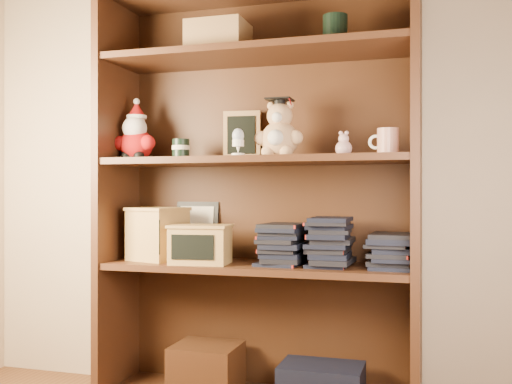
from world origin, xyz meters
TOP-DOWN VIEW (x-y plane):
  - bookcase at (-0.21, 1.36)m, footprint 1.20×0.35m
  - shelf_lower at (-0.21, 1.30)m, footprint 1.14×0.33m
  - shelf_upper at (-0.21, 1.30)m, footprint 1.14×0.33m
  - santa_plush at (-0.71, 1.30)m, footprint 0.18×0.13m
  - teachers_tin at (-0.51, 1.30)m, footprint 0.07×0.07m
  - chalkboard_plaque at (-0.30, 1.42)m, footprint 0.15×0.09m
  - egg_cup at (-0.25, 1.23)m, footprint 0.05×0.05m
  - grad_teddy_bear at (-0.11, 1.30)m, footprint 0.18×0.16m
  - pink_figurine at (0.12, 1.30)m, footprint 0.06×0.06m
  - teacher_mug at (0.28, 1.30)m, footprint 0.11×0.08m
  - certificate_frame at (-0.50, 1.44)m, footprint 0.18×0.05m
  - treats_box at (-0.61, 1.30)m, footprint 0.24×0.24m
  - pencils_box at (-0.40, 1.24)m, footprint 0.24×0.18m
  - book_stack_left at (-0.10, 1.30)m, footprint 0.14×0.20m
  - book_stack_mid at (0.08, 1.30)m, footprint 0.14×0.20m
  - book_stack_right at (0.29, 1.30)m, footprint 0.14×0.20m

SIDE VIEW (x-z plane):
  - shelf_lower at x=-0.21m, z-range 0.53..0.55m
  - book_stack_right at x=0.29m, z-range 0.55..0.68m
  - pencils_box at x=-0.40m, z-range 0.55..0.70m
  - book_stack_left at x=-0.10m, z-range 0.55..0.71m
  - book_stack_mid at x=0.08m, z-range 0.55..0.73m
  - treats_box at x=-0.61m, z-range 0.55..0.76m
  - certificate_frame at x=-0.50m, z-range 0.55..0.78m
  - bookcase at x=-0.21m, z-range -0.02..1.58m
  - shelf_upper at x=-0.21m, z-range 0.93..0.95m
  - pink_figurine at x=0.12m, z-range 0.94..1.03m
  - teachers_tin at x=-0.51m, z-range 0.95..1.03m
  - teacher_mug at x=0.28m, z-range 0.95..1.05m
  - egg_cup at x=-0.25m, z-range 0.95..1.06m
  - grad_teddy_bear at x=-0.11m, z-range 0.92..1.15m
  - santa_plush at x=-0.71m, z-range 0.92..1.17m
  - chalkboard_plaque at x=-0.30m, z-range 0.95..1.14m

